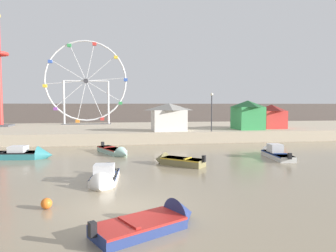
{
  "coord_description": "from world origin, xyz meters",
  "views": [
    {
      "loc": [
        -0.14,
        -12.33,
        4.15
      ],
      "look_at": [
        3.85,
        13.17,
        2.37
      ],
      "focal_mm": 32.89,
      "sensor_mm": 36.0,
      "label": 1
    }
  ],
  "objects_px": {
    "motorboat_olive_wood": "(175,161)",
    "carnival_booth_red_striped": "(271,116)",
    "promenade_lamp_far": "(212,107)",
    "mooring_buoy_orange": "(46,203)",
    "motorboat_pale_grey": "(273,153)",
    "motorboat_navy_blue": "(158,221)",
    "carnival_booth_green_kiosk": "(248,114)",
    "motorboat_teal_painted": "(23,154)",
    "motorboat_white_red_stripe": "(103,179)",
    "ferris_wheel_white_frame": "(86,82)",
    "motorboat_seafoam": "(115,151)",
    "carnival_booth_white_ticket": "(169,117)"
  },
  "relations": [
    {
      "from": "promenade_lamp_far",
      "to": "ferris_wheel_white_frame",
      "type": "bearing_deg",
      "value": 135.13
    },
    {
      "from": "motorboat_navy_blue",
      "to": "motorboat_white_red_stripe",
      "type": "bearing_deg",
      "value": 81.24
    },
    {
      "from": "motorboat_teal_painted",
      "to": "motorboat_pale_grey",
      "type": "height_order",
      "value": "motorboat_pale_grey"
    },
    {
      "from": "motorboat_teal_painted",
      "to": "ferris_wheel_white_frame",
      "type": "xyz_separation_m",
      "value": [
        2.41,
        22.92,
        7.2
      ]
    },
    {
      "from": "motorboat_white_red_stripe",
      "to": "promenade_lamp_far",
      "type": "bearing_deg",
      "value": 150.94
    },
    {
      "from": "motorboat_white_red_stripe",
      "to": "mooring_buoy_orange",
      "type": "bearing_deg",
      "value": -25.74
    },
    {
      "from": "motorboat_olive_wood",
      "to": "carnival_booth_green_kiosk",
      "type": "xyz_separation_m",
      "value": [
        11.43,
        14.27,
        2.74
      ]
    },
    {
      "from": "motorboat_teal_painted",
      "to": "mooring_buoy_orange",
      "type": "height_order",
      "value": "motorboat_teal_painted"
    },
    {
      "from": "motorboat_pale_grey",
      "to": "motorboat_olive_wood",
      "type": "bearing_deg",
      "value": 108.6
    },
    {
      "from": "motorboat_teal_painted",
      "to": "motorboat_navy_blue",
      "type": "distance_m",
      "value": 17.21
    },
    {
      "from": "carnival_booth_red_striped",
      "to": "carnival_booth_white_ticket",
      "type": "height_order",
      "value": "carnival_booth_white_ticket"
    },
    {
      "from": "motorboat_seafoam",
      "to": "motorboat_olive_wood",
      "type": "height_order",
      "value": "motorboat_olive_wood"
    },
    {
      "from": "carnival_booth_green_kiosk",
      "to": "carnival_booth_red_striped",
      "type": "bearing_deg",
      "value": 15.98
    },
    {
      "from": "ferris_wheel_white_frame",
      "to": "motorboat_teal_painted",
      "type": "bearing_deg",
      "value": -96.0
    },
    {
      "from": "motorboat_pale_grey",
      "to": "mooring_buoy_orange",
      "type": "relative_size",
      "value": 11.72
    },
    {
      "from": "motorboat_teal_painted",
      "to": "carnival_booth_red_striped",
      "type": "height_order",
      "value": "carnival_booth_red_striped"
    },
    {
      "from": "motorboat_olive_wood",
      "to": "carnival_booth_red_striped",
      "type": "xyz_separation_m",
      "value": [
        15.04,
        15.39,
        2.49
      ]
    },
    {
      "from": "ferris_wheel_white_frame",
      "to": "carnival_booth_green_kiosk",
      "type": "relative_size",
      "value": 3.32
    },
    {
      "from": "motorboat_teal_painted",
      "to": "promenade_lamp_far",
      "type": "bearing_deg",
      "value": 30.11
    },
    {
      "from": "motorboat_teal_painted",
      "to": "motorboat_navy_blue",
      "type": "relative_size",
      "value": 1.35
    },
    {
      "from": "motorboat_white_red_stripe",
      "to": "motorboat_navy_blue",
      "type": "xyz_separation_m",
      "value": [
        2.14,
        -6.07,
        -0.06
      ]
    },
    {
      "from": "motorboat_teal_painted",
      "to": "motorboat_pale_grey",
      "type": "bearing_deg",
      "value": -0.68
    },
    {
      "from": "motorboat_navy_blue",
      "to": "promenade_lamp_far",
      "type": "distance_m",
      "value": 24.74
    },
    {
      "from": "promenade_lamp_far",
      "to": "mooring_buoy_orange",
      "type": "distance_m",
      "value": 24.39
    },
    {
      "from": "motorboat_white_red_stripe",
      "to": "carnival_booth_red_striped",
      "type": "distance_m",
      "value": 28.18
    },
    {
      "from": "motorboat_olive_wood",
      "to": "carnival_booth_white_ticket",
      "type": "distance_m",
      "value": 13.71
    },
    {
      "from": "carnival_booth_green_kiosk",
      "to": "mooring_buoy_orange",
      "type": "relative_size",
      "value": 8.62
    },
    {
      "from": "carnival_booth_green_kiosk",
      "to": "motorboat_white_red_stripe",
      "type": "bearing_deg",
      "value": -131.62
    },
    {
      "from": "motorboat_white_red_stripe",
      "to": "carnival_booth_green_kiosk",
      "type": "distance_m",
      "value": 24.96
    },
    {
      "from": "motorboat_white_red_stripe",
      "to": "carnival_booth_green_kiosk",
      "type": "bearing_deg",
      "value": 143.67
    },
    {
      "from": "mooring_buoy_orange",
      "to": "motorboat_pale_grey",
      "type": "bearing_deg",
      "value": 34.12
    },
    {
      "from": "motorboat_white_red_stripe",
      "to": "mooring_buoy_orange",
      "type": "distance_m",
      "value": 4.11
    },
    {
      "from": "motorboat_navy_blue",
      "to": "carnival_booth_green_kiosk",
      "type": "relative_size",
      "value": 1.05
    },
    {
      "from": "carnival_booth_green_kiosk",
      "to": "promenade_lamp_far",
      "type": "height_order",
      "value": "promenade_lamp_far"
    },
    {
      "from": "carnival_booth_red_striped",
      "to": "promenade_lamp_far",
      "type": "relative_size",
      "value": 0.8
    },
    {
      "from": "mooring_buoy_orange",
      "to": "promenade_lamp_far",
      "type": "bearing_deg",
      "value": 57.39
    },
    {
      "from": "motorboat_seafoam",
      "to": "carnival_booth_green_kiosk",
      "type": "distance_m",
      "value": 18.31
    },
    {
      "from": "promenade_lamp_far",
      "to": "mooring_buoy_orange",
      "type": "height_order",
      "value": "promenade_lamp_far"
    },
    {
      "from": "carnival_booth_red_striped",
      "to": "motorboat_seafoam",
      "type": "bearing_deg",
      "value": -151.82
    },
    {
      "from": "motorboat_seafoam",
      "to": "motorboat_pale_grey",
      "type": "xyz_separation_m",
      "value": [
        12.53,
        -3.11,
        0.06
      ]
    },
    {
      "from": "motorboat_teal_painted",
      "to": "promenade_lamp_far",
      "type": "height_order",
      "value": "promenade_lamp_far"
    },
    {
      "from": "motorboat_teal_painted",
      "to": "ferris_wheel_white_frame",
      "type": "distance_m",
      "value": 24.15
    },
    {
      "from": "motorboat_seafoam",
      "to": "motorboat_olive_wood",
      "type": "distance_m",
      "value": 6.62
    },
    {
      "from": "motorboat_white_red_stripe",
      "to": "motorboat_navy_blue",
      "type": "bearing_deg",
      "value": 23.49
    },
    {
      "from": "carnival_booth_green_kiosk",
      "to": "carnival_booth_white_ticket",
      "type": "xyz_separation_m",
      "value": [
        -9.75,
        -0.91,
        -0.17
      ]
    },
    {
      "from": "motorboat_teal_painted",
      "to": "ferris_wheel_white_frame",
      "type": "height_order",
      "value": "ferris_wheel_white_frame"
    },
    {
      "from": "carnival_booth_white_ticket",
      "to": "promenade_lamp_far",
      "type": "distance_m",
      "value": 4.89
    },
    {
      "from": "carnival_booth_red_striped",
      "to": "motorboat_teal_painted",
      "type": "bearing_deg",
      "value": -156.78
    },
    {
      "from": "carnival_booth_green_kiosk",
      "to": "carnival_booth_red_striped",
      "type": "distance_m",
      "value": 3.79
    },
    {
      "from": "motorboat_pale_grey",
      "to": "carnival_booth_red_striped",
      "type": "xyz_separation_m",
      "value": [
        6.7,
        13.37,
        2.45
      ]
    }
  ]
}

